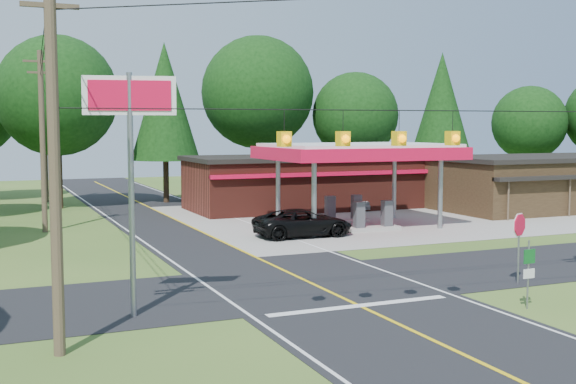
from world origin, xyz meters
name	(u,v)px	position (x,y,z in m)	size (l,w,h in m)	color
ground	(313,284)	(0.00, 0.00, 0.00)	(120.00, 120.00, 0.00)	#385C20
main_highway	(313,284)	(0.00, 0.00, 0.01)	(8.00, 120.00, 0.02)	black
cross_road	(313,284)	(0.00, 0.00, 0.01)	(70.00, 7.00, 0.02)	black
lane_center_yellow	(313,284)	(0.00, 0.00, 0.03)	(0.15, 110.00, 0.00)	yellow
gas_canopy	(358,154)	(9.00, 13.00, 4.27)	(10.60, 7.40, 4.88)	gray
convenience_store	(303,182)	(10.00, 22.98, 1.92)	(16.40, 7.55, 3.80)	#5B221A
strip_building	(569,181)	(28.00, 15.98, 1.91)	(20.40, 8.75, 3.80)	#332314
utility_pole_near_left	(54,152)	(-9.50, -5.00, 5.20)	(1.80, 0.30, 10.00)	#473828
utility_pole_far_left	(42,139)	(-8.00, 18.00, 5.20)	(1.80, 0.30, 10.00)	#473828
utility_pole_north	(45,141)	(-6.50, 35.00, 4.75)	(0.30, 0.30, 9.50)	#473828
overhead_beacons	(372,113)	(-1.00, -6.00, 6.21)	(17.04, 2.04, 1.03)	black
treeline_backdrop	(172,102)	(0.82, 24.01, 7.49)	(70.27, 51.59, 13.30)	#332316
suv_car	(303,223)	(4.50, 10.78, 0.74)	(5.31, 5.31, 1.48)	black
sedan_car	(351,200)	(12.82, 21.00, 0.66)	(3.86, 3.86, 1.32)	silver
big_stop_sign	(130,134)	(-7.02, -2.01, 5.61)	(2.72, 0.71, 7.46)	gray
octagonal_stop_sign	(519,230)	(7.00, -3.01, 2.03)	(0.87, 0.40, 2.70)	gray
route_sign_post	(529,268)	(4.80, -6.02, 1.33)	(0.46, 0.10, 2.23)	gray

